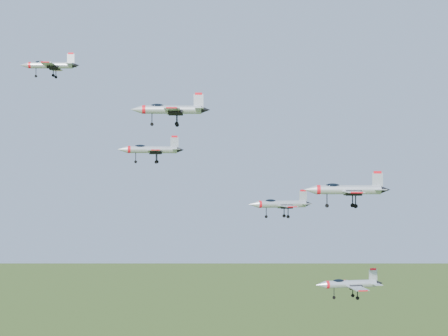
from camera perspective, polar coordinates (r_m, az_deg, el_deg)
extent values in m
cylinder|color=#B2B8BF|center=(116.21, -15.56, 9.04)|extent=(7.85, 1.73, 1.13)
cone|color=#B2B8BF|center=(117.44, -17.80, 8.94)|extent=(1.64, 1.24, 1.13)
cone|color=black|center=(115.20, -13.37, 9.12)|extent=(1.28, 1.05, 0.96)
ellipsoid|color=black|center=(116.76, -16.48, 9.20)|extent=(1.96, 0.95, 0.71)
cube|color=#B2B8BF|center=(113.82, -15.78, 9.13)|extent=(2.28, 3.95, 0.12)
cube|color=#B2B8BF|center=(118.45, -15.19, 8.74)|extent=(2.28, 3.95, 0.12)
cube|color=#B2B8BF|center=(115.61, -13.83, 9.67)|extent=(1.30, 0.20, 1.82)
cube|color=red|center=(115.78, -13.83, 10.13)|extent=(0.96, 0.19, 0.30)
cylinder|color=#B2B8BF|center=(108.49, -6.58, 1.68)|extent=(8.57, 1.96, 1.23)
cone|color=#B2B8BF|center=(108.24, -9.28, 1.69)|extent=(1.80, 1.37, 1.23)
cone|color=black|center=(108.96, -4.01, 1.67)|extent=(1.41, 1.15, 1.04)
ellipsoid|color=black|center=(108.38, -7.68, 1.93)|extent=(2.15, 1.06, 0.78)
cube|color=#B2B8BF|center=(105.86, -6.38, 1.61)|extent=(2.52, 4.33, 0.13)
cube|color=#B2B8BF|center=(111.13, -6.59, 1.50)|extent=(2.52, 4.33, 0.13)
cube|color=#B2B8BF|center=(108.90, -4.55, 2.34)|extent=(1.42, 0.24, 1.98)
cube|color=red|center=(108.96, -4.55, 2.89)|extent=(1.05, 0.22, 0.33)
cylinder|color=#B2B8BF|center=(90.21, -4.81, 5.34)|extent=(8.53, 1.73, 1.22)
cone|color=#B2B8BF|center=(90.57, -8.04, 5.32)|extent=(1.77, 1.32, 1.22)
cone|color=black|center=(90.14, -1.68, 5.34)|extent=(1.38, 1.12, 1.04)
ellipsoid|color=black|center=(90.37, -6.13, 5.63)|extent=(2.12, 1.00, 0.78)
cube|color=#B2B8BF|center=(87.56, -4.76, 5.37)|extent=(2.41, 4.27, 0.13)
cube|color=#B2B8BF|center=(92.80, -4.62, 5.03)|extent=(2.41, 4.27, 0.13)
cube|color=#B2B8BF|center=(90.27, -2.34, 6.15)|extent=(1.42, 0.20, 1.98)
cube|color=red|center=(90.40, -2.34, 6.80)|extent=(1.04, 0.19, 0.33)
cylinder|color=#B2B8BF|center=(108.75, 5.32, -3.30)|extent=(8.64, 2.38, 1.24)
cone|color=#B2B8BF|center=(107.20, 2.72, -3.34)|extent=(1.86, 1.46, 1.24)
cone|color=black|center=(110.45, 7.75, -3.26)|extent=(1.46, 1.22, 1.05)
ellipsoid|color=black|center=(108.07, 4.27, -3.07)|extent=(2.19, 1.16, 0.78)
cube|color=#B2B8BF|center=(106.32, 5.88, -3.49)|extent=(2.73, 4.44, 0.13)
cube|color=#B2B8BF|center=(111.34, 4.97, -3.36)|extent=(2.73, 4.44, 0.13)
cube|color=#B2B8BF|center=(110.02, 7.24, -2.60)|extent=(1.43, 0.31, 2.00)
cube|color=red|center=(109.99, 7.24, -2.05)|extent=(1.05, 0.27, 0.33)
cylinder|color=#B2B8BF|center=(94.35, 11.30, -1.96)|extent=(9.60, 2.47, 1.37)
cone|color=#B2B8BF|center=(93.49, 7.86, -1.98)|extent=(2.05, 1.59, 1.37)
cone|color=black|center=(95.49, 14.54, -1.93)|extent=(1.60, 1.33, 1.17)
ellipsoid|color=black|center=(93.95, 9.90, -1.65)|extent=(2.42, 1.25, 0.87)
cube|color=#B2B8BF|center=(91.49, 11.76, -2.16)|extent=(2.96, 4.90, 0.15)
cube|color=#B2B8BF|center=(97.30, 11.11, -2.07)|extent=(2.96, 4.90, 0.15)
cube|color=#B2B8BF|center=(95.20, 13.86, -1.08)|extent=(1.59, 0.31, 2.22)
cube|color=red|center=(95.20, 13.86, -0.38)|extent=(1.17, 0.28, 0.37)
cylinder|color=#B2B8BF|center=(113.27, 11.50, -10.35)|extent=(9.22, 1.91, 1.32)
cone|color=#B2B8BF|center=(111.45, 8.82, -10.51)|extent=(1.91, 1.44, 1.32)
cone|color=black|center=(115.24, 14.00, -10.17)|extent=(1.49, 1.21, 1.12)
ellipsoid|color=black|center=(112.41, 10.42, -10.17)|extent=(2.29, 1.09, 0.84)
cube|color=#B2B8BF|center=(110.77, 12.14, -10.70)|extent=(2.62, 4.62, 0.14)
cube|color=#B2B8BF|center=(116.00, 11.09, -10.24)|extent=(2.62, 4.62, 0.14)
cube|color=#B2B8BF|center=(114.58, 13.48, -9.53)|extent=(1.53, 0.22, 2.14)
cube|color=red|center=(114.41, 13.47, -8.98)|extent=(1.13, 0.21, 0.36)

